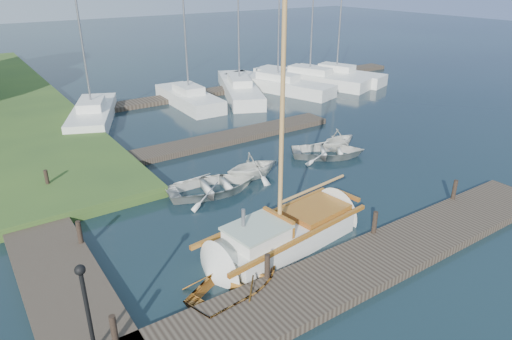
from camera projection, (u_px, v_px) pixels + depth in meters
ground at (256, 197)px, 18.81m from camera, size 160.00×160.00×0.00m
near_dock at (364, 265)px, 14.20m from camera, size 18.00×2.20×0.30m
left_dock at (38, 229)px, 16.15m from camera, size 2.20×18.00×0.30m
far_dock at (219, 140)px, 24.71m from camera, size 14.00×1.60×0.30m
pontoon at (247, 87)px, 36.02m from camera, size 30.00×1.60×0.30m
mooring_post_0 at (114, 329)px, 10.88m from camera, size 0.16×0.16×0.80m
mooring_post_1 at (267, 266)px, 13.20m from camera, size 0.16×0.16×0.80m
mooring_post_2 at (375, 222)px, 15.51m from camera, size 0.16×0.16×0.80m
mooring_post_3 at (454, 190)px, 17.83m from camera, size 0.16×0.16×0.80m
mooring_post_4 at (79, 232)px, 14.93m from camera, size 0.16×0.16×0.80m
mooring_post_5 at (47, 179)px, 18.72m from camera, size 0.16×0.16×0.80m
lamp_post at (85, 298)px, 10.16m from camera, size 0.24×0.24×2.44m
sailboat at (287, 234)px, 15.48m from camera, size 7.34×2.85×9.83m
dinghy at (241, 277)px, 13.28m from camera, size 4.12×3.43×0.73m
tender_a at (213, 184)px, 18.99m from camera, size 4.26×3.35×0.80m
tender_b at (253, 164)px, 20.27m from camera, size 2.65×2.32×1.32m
tender_c at (328, 149)px, 22.72m from camera, size 4.49×4.19×0.76m
tender_d at (339, 138)px, 23.61m from camera, size 2.51×2.22×1.22m
marina_boat_0 at (93, 113)px, 27.83m from camera, size 4.88×7.56×11.99m
marina_boat_2 at (189, 97)px, 31.36m from camera, size 2.41×6.97×11.21m
marina_boat_3 at (239, 88)px, 33.95m from camera, size 5.91×9.68×11.26m
marina_boat_4 at (278, 84)px, 35.12m from camera, size 4.92×9.41×11.66m
marina_boat_5 at (310, 77)px, 37.24m from camera, size 5.46×9.94×10.70m
marina_boat_6 at (336, 75)px, 38.22m from camera, size 4.82×8.39×9.53m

